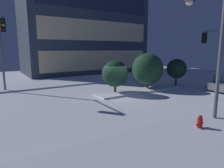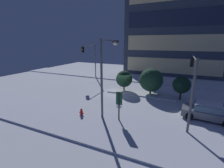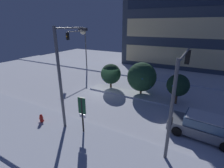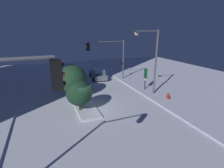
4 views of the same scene
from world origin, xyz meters
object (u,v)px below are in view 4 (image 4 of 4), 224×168
object	(u,v)px
street_lamp_arched	(150,54)
decorated_tree_median	(79,93)
car_near	(98,74)
fire_hydrant	(168,97)
decorated_tree_right_of_median	(73,79)
parking_info_sign	(145,77)
decorated_tree_left_of_median	(71,73)
traffic_light_corner_near_right	(109,53)

from	to	relation	value
street_lamp_arched	decorated_tree_median	xyz separation A→B (m)	(-1.07, 7.93, -2.90)
car_near	fire_hydrant	xyz separation A→B (m)	(-10.84, -4.27, -0.34)
street_lamp_arched	decorated_tree_right_of_median	distance (m)	8.72
street_lamp_arched	parking_info_sign	world-z (taller)	street_lamp_arched
fire_hydrant	parking_info_sign	bearing A→B (deg)	8.95
street_lamp_arched	fire_hydrant	world-z (taller)	street_lamp_arched
decorated_tree_right_of_median	street_lamp_arched	bearing A→B (deg)	-108.96
car_near	fire_hydrant	world-z (taller)	car_near
fire_hydrant	car_near	bearing A→B (deg)	21.50
street_lamp_arched	fire_hydrant	distance (m)	4.93
street_lamp_arched	decorated_tree_median	bearing A→B (deg)	14.60
decorated_tree_left_of_median	decorated_tree_median	bearing A→B (deg)	176.02
car_near	street_lamp_arched	bearing A→B (deg)	-155.35
parking_info_sign	decorated_tree_median	xyz separation A→B (m)	(-2.57, 8.53, 0.05)
decorated_tree_left_of_median	decorated_tree_right_of_median	distance (m)	3.72
traffic_light_corner_near_right	decorated_tree_left_of_median	world-z (taller)	traffic_light_corner_near_right
traffic_light_corner_near_right	decorated_tree_median	distance (m)	10.34
car_near	decorated_tree_median	size ratio (longest dim) A/B	1.53
street_lamp_arched	decorated_tree_right_of_median	bearing A→B (deg)	-12.02
parking_info_sign	decorated_tree_right_of_median	size ratio (longest dim) A/B	0.77
decorated_tree_right_of_median	decorated_tree_left_of_median	bearing A→B (deg)	-6.84
parking_info_sign	decorated_tree_right_of_median	xyz separation A→B (m)	(1.20, 8.45, 0.28)
parking_info_sign	decorated_tree_median	distance (m)	8.91
fire_hydrant	decorated_tree_median	world-z (taller)	decorated_tree_median
street_lamp_arched	decorated_tree_right_of_median	world-z (taller)	street_lamp_arched
car_near	fire_hydrant	size ratio (longest dim) A/B	5.82
decorated_tree_left_of_median	traffic_light_corner_near_right	bearing A→B (deg)	-83.40
decorated_tree_median	parking_info_sign	bearing A→B (deg)	-73.25
car_near	decorated_tree_left_of_median	world-z (taller)	decorated_tree_left_of_median
fire_hydrant	parking_info_sign	size ratio (longest dim) A/B	0.28
street_lamp_arched	decorated_tree_left_of_median	world-z (taller)	street_lamp_arched
fire_hydrant	decorated_tree_right_of_median	size ratio (longest dim) A/B	0.22
decorated_tree_right_of_median	parking_info_sign	bearing A→B (deg)	-98.07
parking_info_sign	decorated_tree_left_of_median	bearing A→B (deg)	-37.03
fire_hydrant	parking_info_sign	world-z (taller)	parking_info_sign
traffic_light_corner_near_right	decorated_tree_right_of_median	xyz separation A→B (m)	(-4.33, 5.94, -2.03)
fire_hydrant	decorated_tree_median	distance (m)	9.26
fire_hydrant	decorated_tree_right_of_median	xyz separation A→B (m)	(4.79, 9.02, 1.64)
traffic_light_corner_near_right	decorated_tree_right_of_median	world-z (taller)	traffic_light_corner_near_right
decorated_tree_right_of_median	fire_hydrant	bearing A→B (deg)	-117.97
fire_hydrant	decorated_tree_median	xyz separation A→B (m)	(1.02, 9.09, 1.41)
car_near	decorated_tree_right_of_median	size ratio (longest dim) A/B	1.27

